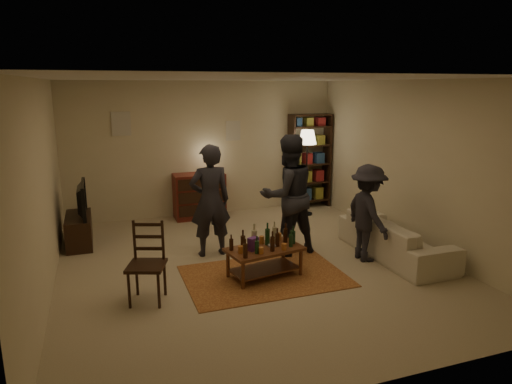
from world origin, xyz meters
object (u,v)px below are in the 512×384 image
person_left (210,201)px  tv_stand (79,223)px  dining_chair (147,259)px  dresser (200,195)px  bookshelf (309,160)px  coffee_table (264,250)px  sofa (395,238)px  person_by_sofa (368,213)px  floor_lamp (307,143)px  person_right (288,195)px

person_left → tv_stand: bearing=-31.3°
dining_chair → person_left: bearing=68.3°
dresser → bookshelf: size_ratio=0.67×
coffee_table → sofa: size_ratio=0.54×
dining_chair → tv_stand: 2.57m
person_left → sofa: bearing=158.6°
dining_chair → person_by_sofa: 3.30m
coffee_table → dresser: (-0.20, 3.17, 0.09)m
dresser → person_by_sofa: person_by_sofa is taller
bookshelf → sofa: bookshelf is taller
coffee_table → person_by_sofa: (1.69, 0.09, 0.35)m
dining_chair → sofa: bearing=23.2°
dresser → person_by_sofa: bearing=-58.4°
dining_chair → tv_stand: bearing=129.3°
dining_chair → floor_lamp: (3.50, 2.83, 0.95)m
dresser → sofa: bearing=-52.5°
bookshelf → person_by_sofa: 3.20m
bookshelf → sofa: bearing=-90.8°
dresser → floor_lamp: bearing=-13.6°
dresser → person_right: bearing=-70.2°
dining_chair → dresser: size_ratio=0.74×
coffee_table → person_right: size_ratio=0.59×
sofa → person_left: person_left is taller
dining_chair → bookshelf: size_ratio=0.50×
tv_stand → floor_lamp: (4.36, 0.40, 1.09)m
coffee_table → person_by_sofa: bearing=3.1°
floor_lamp → tv_stand: bearing=-174.7°
tv_stand → bookshelf: (4.69, 0.98, 0.65)m
dining_chair → sofa: (3.79, 0.22, -0.23)m
coffee_table → person_left: bearing=114.4°
person_right → person_left: bearing=-22.2°
tv_stand → person_right: bearing=-25.6°
coffee_table → bookshelf: (2.23, 3.24, 0.65)m
coffee_table → person_right: bearing=48.7°
person_by_sofa → bookshelf: bearing=-8.4°
bookshelf → dining_chair: bearing=-138.4°
tv_stand → sofa: 5.14m
tv_stand → person_left: bearing=-30.8°
tv_stand → sofa: bearing=-25.3°
dresser → person_left: size_ratio=0.78×
dining_chair → sofa: dining_chair is taller
coffee_table → sofa: coffee_table is taller
dresser → person_right: person_right is taller
person_left → person_right: 1.21m
dresser → floor_lamp: 2.39m
dining_chair → tv_stand: (-0.86, 2.42, -0.15)m
person_right → person_by_sofa: (1.02, -0.67, -0.21)m
dining_chair → floor_lamp: floor_lamp is taller
floor_lamp → person_by_sofa: 2.68m
person_by_sofa → dining_chair: bearing=95.9°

